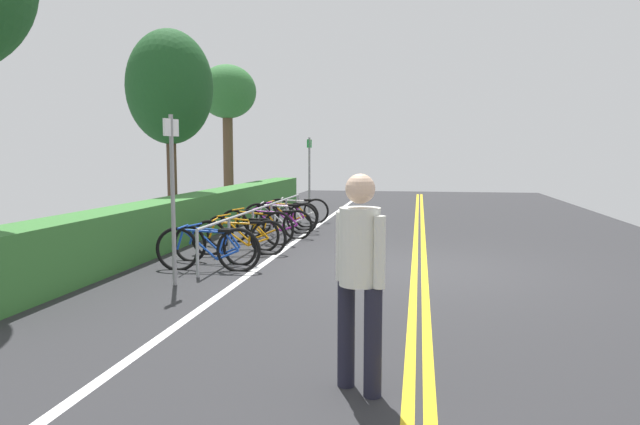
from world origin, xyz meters
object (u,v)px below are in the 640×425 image
bicycle_2 (239,237)px  sign_post_near (172,184)px  tree_mid (170,88)px  bicycle_4 (256,227)px  bicycle_5 (274,224)px  bicycle_0 (208,249)px  tree_far_right (227,95)px  sign_post_far (309,169)px  bicycle_7 (285,216)px  pedestrian (360,267)px  bicycle_8 (287,214)px  bicycle_6 (280,218)px  bike_rack (263,214)px  bicycle_1 (215,245)px  bicycle_9 (297,211)px  bicycle_3 (242,233)px

bicycle_2 → sign_post_near: sign_post_near is taller
tree_mid → bicycle_4: bearing=-125.7°
bicycle_5 → bicycle_0: bearing=177.3°
bicycle_2 → tree_far_right: 10.83m
sign_post_far → tree_mid: (-3.34, 2.82, 2.05)m
bicycle_7 → tree_mid: (-0.26, 2.79, 3.12)m
bicycle_4 → pedestrian: size_ratio=1.01×
bicycle_8 → tree_far_right: bearing=31.9°
bicycle_6 → bicycle_4: bearing=174.4°
bike_rack → bicycle_7: size_ratio=4.47×
bicycle_1 → bicycle_2: size_ratio=0.92×
bicycle_1 → pedestrian: pedestrian is taller
bicycle_4 → bicycle_1: bearing=177.4°
bike_rack → bicycle_7: 1.84m
bicycle_9 → sign_post_far: (1.61, -0.02, 1.07)m
bicycle_1 → bicycle_4: bicycle_4 is taller
bicycle_3 → bicycle_7: size_ratio=0.99×
bicycle_7 → sign_post_near: sign_post_near is taller
sign_post_far → bicycle_5: bearing=-179.2°
bike_rack → bicycle_4: bike_rack is taller
bicycle_8 → sign_post_far: size_ratio=0.73×
pedestrian → tree_mid: tree_mid is taller
bicycle_5 → bicycle_9: size_ratio=1.02×
bicycle_6 → bicycle_1: bearing=176.2°
bicycle_9 → bicycle_4: bearing=178.4°
bicycle_4 → bicycle_6: bicycle_6 is taller
bicycle_4 → sign_post_near: bearing=178.8°
bicycle_6 → sign_post_far: sign_post_far is taller
bicycle_1 → bicycle_9: 5.88m
bicycle_4 → sign_post_far: sign_post_far is taller
bicycle_2 → bicycle_9: bearing=-0.4°
pedestrian → tree_mid: size_ratio=0.35×
bicycle_1 → bicycle_3: (1.54, -0.00, -0.00)m
bicycle_6 → sign_post_near: size_ratio=0.73×
sign_post_far → bicycle_2: bearing=179.5°
sign_post_near → sign_post_far: (9.17, -0.21, -0.04)m
bicycle_4 → bicycle_9: size_ratio=1.02×
bicycle_3 → bicycle_8: 3.49m
sign_post_far → tree_far_right: 5.24m
tree_mid → sign_post_near: bearing=-155.9°
bicycle_7 → tree_mid: tree_mid is taller
bicycle_1 → bicycle_6: 3.73m
bicycle_1 → bicycle_9: bearing=-2.0°
bicycle_2 → bicycle_9: bicycle_9 is taller
bike_rack → pedestrian: size_ratio=4.35×
bicycle_2 → bicycle_4: 1.37m
bicycle_5 → bicycle_6: (0.74, 0.04, 0.04)m
bicycle_0 → bicycle_7: (5.04, -0.07, -0.02)m
bicycle_0 → bicycle_9: (6.51, -0.08, -0.02)m
bicycle_1 → bike_rack: bearing=-3.2°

